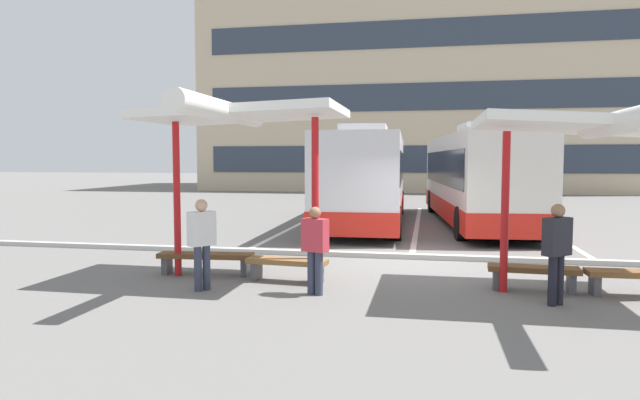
{
  "coord_description": "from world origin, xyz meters",
  "views": [
    {
      "loc": [
        0.35,
        -12.74,
        2.36
      ],
      "look_at": [
        -2.62,
        2.49,
        1.23
      ],
      "focal_mm": 31.05,
      "sensor_mm": 36.0,
      "label": 1
    }
  ],
  "objects_px": {
    "waiting_passenger_1": "(315,245)",
    "bench_2": "(533,273)",
    "bench_1": "(287,265)",
    "waiting_passenger_0": "(202,238)",
    "coach_bus_0": "(367,179)",
    "waiting_shelter_0": "(239,118)",
    "coach_bus_1": "(475,179)",
    "waiting_shelter_1": "(600,129)",
    "waiting_passenger_2": "(557,247)",
    "bench_0": "(206,258)"
  },
  "relations": [
    {
      "from": "waiting_passenger_1",
      "to": "bench_2",
      "type": "bearing_deg",
      "value": 14.98
    },
    {
      "from": "bench_1",
      "to": "waiting_passenger_0",
      "type": "height_order",
      "value": "waiting_passenger_0"
    },
    {
      "from": "coach_bus_0",
      "to": "waiting_shelter_0",
      "type": "bearing_deg",
      "value": -97.68
    },
    {
      "from": "bench_1",
      "to": "waiting_passenger_1",
      "type": "bearing_deg",
      "value": -50.61
    },
    {
      "from": "coach_bus_1",
      "to": "waiting_shelter_0",
      "type": "relative_size",
      "value": 2.82
    },
    {
      "from": "waiting_shelter_1",
      "to": "bench_2",
      "type": "relative_size",
      "value": 3.11
    },
    {
      "from": "coach_bus_1",
      "to": "waiting_shelter_0",
      "type": "xyz_separation_m",
      "value": [
        -5.25,
        -10.88,
        1.48
      ]
    },
    {
      "from": "bench_1",
      "to": "waiting_passenger_2",
      "type": "relative_size",
      "value": 0.97
    },
    {
      "from": "coach_bus_0",
      "to": "waiting_passenger_0",
      "type": "relative_size",
      "value": 6.72
    },
    {
      "from": "waiting_passenger_0",
      "to": "waiting_passenger_2",
      "type": "distance_m",
      "value": 6.04
    },
    {
      "from": "waiting_shelter_0",
      "to": "waiting_shelter_1",
      "type": "relative_size",
      "value": 0.87
    },
    {
      "from": "coach_bus_0",
      "to": "waiting_passenger_2",
      "type": "height_order",
      "value": "coach_bus_0"
    },
    {
      "from": "coach_bus_0",
      "to": "bench_0",
      "type": "xyz_separation_m",
      "value": [
        -2.25,
        -9.61,
        -1.3
      ]
    },
    {
      "from": "coach_bus_1",
      "to": "waiting_shelter_1",
      "type": "distance_m",
      "value": 11.22
    },
    {
      "from": "coach_bus_0",
      "to": "waiting_shelter_1",
      "type": "distance_m",
      "value": 11.48
    },
    {
      "from": "waiting_passenger_1",
      "to": "waiting_passenger_2",
      "type": "xyz_separation_m",
      "value": [
        3.97,
        0.06,
        0.08
      ]
    },
    {
      "from": "bench_1",
      "to": "bench_2",
      "type": "bearing_deg",
      "value": 1.44
    },
    {
      "from": "waiting_shelter_0",
      "to": "bench_2",
      "type": "bearing_deg",
      "value": 2.39
    },
    {
      "from": "bench_1",
      "to": "waiting_shelter_1",
      "type": "relative_size",
      "value": 0.33
    },
    {
      "from": "coach_bus_0",
      "to": "bench_0",
      "type": "height_order",
      "value": "coach_bus_0"
    },
    {
      "from": "bench_1",
      "to": "waiting_shelter_1",
      "type": "height_order",
      "value": "waiting_shelter_1"
    },
    {
      "from": "bench_0",
      "to": "bench_2",
      "type": "relative_size",
      "value": 1.25
    },
    {
      "from": "coach_bus_0",
      "to": "waiting_passenger_1",
      "type": "xyz_separation_m",
      "value": [
        0.29,
        -10.83,
        -0.76
      ]
    },
    {
      "from": "coach_bus_1",
      "to": "bench_0",
      "type": "xyz_separation_m",
      "value": [
        -6.15,
        -10.45,
        -1.32
      ]
    },
    {
      "from": "waiting_shelter_1",
      "to": "coach_bus_1",
      "type": "bearing_deg",
      "value": 95.63
    },
    {
      "from": "coach_bus_1",
      "to": "waiting_passenger_0",
      "type": "xyz_separation_m",
      "value": [
        -5.67,
        -11.75,
        -0.71
      ]
    },
    {
      "from": "coach_bus_1",
      "to": "bench_2",
      "type": "bearing_deg",
      "value": -88.96
    },
    {
      "from": "waiting_passenger_1",
      "to": "coach_bus_0",
      "type": "bearing_deg",
      "value": 91.51
    },
    {
      "from": "waiting_shelter_1",
      "to": "waiting_passenger_0",
      "type": "relative_size",
      "value": 2.98
    },
    {
      "from": "coach_bus_0",
      "to": "coach_bus_1",
      "type": "bearing_deg",
      "value": 12.18
    },
    {
      "from": "bench_2",
      "to": "waiting_passenger_1",
      "type": "distance_m",
      "value": 3.97
    },
    {
      "from": "waiting_shelter_0",
      "to": "waiting_passenger_2",
      "type": "bearing_deg",
      "value": -7.42
    },
    {
      "from": "coach_bus_1",
      "to": "bench_2",
      "type": "xyz_separation_m",
      "value": [
        0.19,
        -10.65,
        -1.33
      ]
    },
    {
      "from": "waiting_passenger_1",
      "to": "waiting_passenger_2",
      "type": "bearing_deg",
      "value": 0.85
    },
    {
      "from": "bench_0",
      "to": "waiting_shelter_1",
      "type": "xyz_separation_m",
      "value": [
        7.24,
        -0.65,
        2.53
      ]
    },
    {
      "from": "waiting_shelter_1",
      "to": "waiting_passenger_1",
      "type": "relative_size",
      "value": 3.2
    },
    {
      "from": "coach_bus_1",
      "to": "bench_2",
      "type": "relative_size",
      "value": 7.65
    },
    {
      "from": "bench_0",
      "to": "waiting_passenger_1",
      "type": "bearing_deg",
      "value": -25.61
    },
    {
      "from": "coach_bus_1",
      "to": "waiting_passenger_2",
      "type": "relative_size",
      "value": 7.36
    },
    {
      "from": "waiting_passenger_0",
      "to": "waiting_passenger_2",
      "type": "bearing_deg",
      "value": 1.32
    },
    {
      "from": "waiting_shelter_0",
      "to": "bench_0",
      "type": "height_order",
      "value": "waiting_shelter_0"
    },
    {
      "from": "coach_bus_1",
      "to": "waiting_passenger_0",
      "type": "relative_size",
      "value": 7.34
    },
    {
      "from": "waiting_shelter_1",
      "to": "waiting_passenger_2",
      "type": "distance_m",
      "value": 2.11
    },
    {
      "from": "waiting_shelter_0",
      "to": "waiting_passenger_1",
      "type": "relative_size",
      "value": 2.79
    },
    {
      "from": "coach_bus_1",
      "to": "waiting_shelter_0",
      "type": "height_order",
      "value": "coach_bus_1"
    },
    {
      "from": "waiting_shelter_0",
      "to": "bench_0",
      "type": "relative_size",
      "value": 2.17
    },
    {
      "from": "waiting_shelter_0",
      "to": "coach_bus_1",
      "type": "bearing_deg",
      "value": 64.25
    },
    {
      "from": "waiting_shelter_1",
      "to": "bench_2",
      "type": "distance_m",
      "value": 2.73
    },
    {
      "from": "waiting_shelter_0",
      "to": "bench_2",
      "type": "height_order",
      "value": "waiting_shelter_0"
    },
    {
      "from": "waiting_shelter_0",
      "to": "waiting_passenger_2",
      "type": "relative_size",
      "value": 2.61
    }
  ]
}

